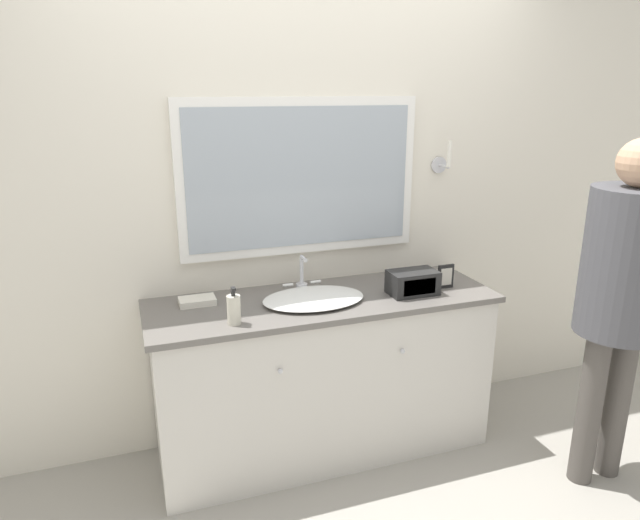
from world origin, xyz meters
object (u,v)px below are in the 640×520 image
(appliance_box, at_px, (413,283))
(picture_frame, at_px, (446,276))
(sink_basin, at_px, (313,297))
(person, at_px, (624,280))
(soap_bottle, at_px, (234,309))

(appliance_box, height_order, picture_frame, picture_frame)
(sink_basin, height_order, picture_frame, sink_basin)
(appliance_box, distance_m, person, 0.95)
(soap_bottle, xyz_separation_m, person, (1.67, -0.49, 0.11))
(person, bearing_deg, appliance_box, 142.24)
(soap_bottle, height_order, appliance_box, soap_bottle)
(appliance_box, xyz_separation_m, person, (0.75, -0.58, 0.12))
(soap_bottle, relative_size, person, 0.11)
(sink_basin, xyz_separation_m, picture_frame, (0.71, -0.04, 0.04))
(appliance_box, bearing_deg, soap_bottle, -174.84)
(soap_bottle, height_order, picture_frame, soap_bottle)
(picture_frame, bearing_deg, appliance_box, -173.30)
(sink_basin, bearing_deg, soap_bottle, -160.18)
(picture_frame, bearing_deg, soap_bottle, -174.56)
(sink_basin, relative_size, person, 0.31)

